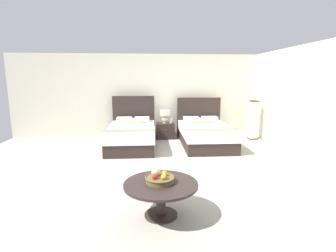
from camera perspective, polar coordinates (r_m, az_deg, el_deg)
ground_plane at (r=5.51m, az=1.77°, el=-9.20°), size 9.64×9.95×0.02m
wall_back at (r=8.37m, az=-0.61°, el=6.72°), size 9.64×0.12×2.60m
wall_side_right at (r=6.65m, az=28.34°, el=4.53°), size 0.12×5.55×2.60m
bed_near_window at (r=7.16m, az=-8.01°, el=-1.93°), size 1.30×2.21×1.32m
bed_near_corner at (r=7.33m, az=8.17°, el=-1.72°), size 1.38×2.22×1.26m
nightstand at (r=8.05m, az=-0.59°, el=-1.04°), size 0.55×0.43×0.48m
table_lamp at (r=7.98m, az=-0.61°, el=2.42°), size 0.31×0.31×0.40m
vase at (r=7.96m, az=0.60°, el=1.27°), size 0.10×0.10×0.18m
coffee_table at (r=3.56m, az=-1.59°, el=-13.95°), size 1.00×1.00×0.47m
fruit_bowl at (r=3.53m, az=-1.90°, el=-11.42°), size 0.40×0.40×0.19m
floor_lamp_corner at (r=8.33m, az=18.35°, el=1.28°), size 0.26×0.26×1.19m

